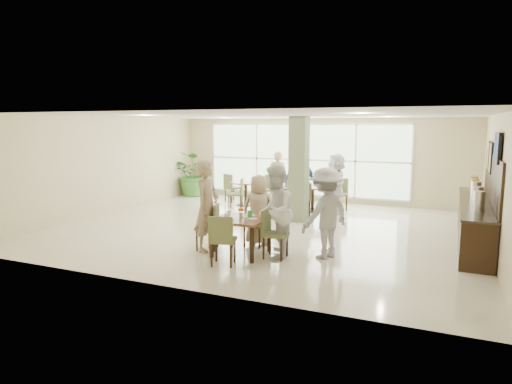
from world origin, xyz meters
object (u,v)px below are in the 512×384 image
at_px(adult_b, 336,184).
at_px(adult_standing, 277,177).
at_px(round_table_left, 246,188).
at_px(buffet_counter, 475,218).
at_px(teen_far, 259,210).
at_px(teen_left, 207,206).
at_px(teen_right, 275,211).
at_px(adult_a, 299,183).
at_px(main_table, 241,222).
at_px(teen_standing, 326,213).
at_px(round_table_right, 313,192).
at_px(potted_plant, 194,174).

distance_m(adult_b, adult_standing, 2.48).
relative_size(round_table_left, buffet_counter, 0.21).
height_order(round_table_left, teen_far, teen_far).
distance_m(teen_left, teen_right, 1.46).
bearing_deg(round_table_left, teen_far, -61.79).
distance_m(teen_left, teen_far, 1.17).
relative_size(round_table_left, teen_right, 0.54).
height_order(round_table_left, adult_a, adult_a).
distance_m(main_table, teen_standing, 1.67).
bearing_deg(round_table_left, adult_a, -26.56).
distance_m(round_table_right, teen_right, 5.06).
bearing_deg(potted_plant, adult_b, -12.00).
xyz_separation_m(teen_standing, adult_standing, (-3.14, 5.58, -0.03)).
height_order(round_table_right, teen_standing, teen_standing).
height_order(potted_plant, teen_right, teen_right).
relative_size(round_table_right, teen_right, 0.63).
distance_m(buffet_counter, teen_far, 4.75).
height_order(main_table, teen_left, teen_left).
distance_m(main_table, adult_standing, 6.26).
bearing_deg(teen_standing, main_table, -44.71).
bearing_deg(round_table_right, round_table_left, 176.59).
relative_size(teen_left, teen_far, 1.22).
distance_m(round_table_right, teen_standing, 4.91).
bearing_deg(adult_b, potted_plant, -122.64).
distance_m(main_table, teen_left, 0.82).
bearing_deg(teen_left, potted_plant, 32.66).
bearing_deg(buffet_counter, adult_standing, 151.50).
relative_size(teen_far, teen_standing, 0.86).
height_order(buffet_counter, adult_b, buffet_counter).
xyz_separation_m(round_table_left, teen_left, (1.56, -5.23, 0.39)).
height_order(adult_a, adult_b, adult_a).
xyz_separation_m(round_table_right, adult_b, (0.73, -0.10, 0.29)).
bearing_deg(teen_far, round_table_left, -72.11).
relative_size(teen_far, adult_a, 0.80).
bearing_deg(round_table_right, teen_left, -98.09).
relative_size(teen_left, teen_standing, 1.06).
relative_size(round_table_left, teen_far, 0.65).
bearing_deg(adult_standing, teen_standing, 94.86).
bearing_deg(adult_b, adult_a, -65.20).
height_order(teen_far, teen_right, teen_right).
bearing_deg(potted_plant, round_table_left, -20.57).
bearing_deg(adult_a, teen_right, -57.88).
distance_m(teen_standing, adult_standing, 6.41).
height_order(main_table, teen_far, teen_far).
relative_size(main_table, round_table_right, 0.90).
bearing_deg(main_table, teen_left, 179.33).
height_order(main_table, adult_a, adult_a).
bearing_deg(adult_standing, teen_right, 86.09).
height_order(teen_right, teen_standing, teen_right).
bearing_deg(adult_standing, round_table_left, 22.09).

